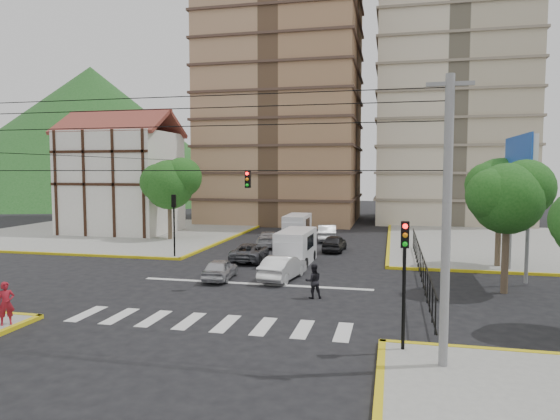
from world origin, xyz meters
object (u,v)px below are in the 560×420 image
(van_left_lane, at_px, (297,228))
(pedestrian_sw_corner, at_px, (6,303))
(traffic_light_se, at_px, (404,264))
(traffic_light_nw, at_px, (174,215))
(car_silver_front_left, at_px, (220,269))
(van_right_lane, at_px, (295,248))
(car_white_front_right, at_px, (283,267))
(pedestrian_crosswalk, at_px, (313,281))

(van_left_lane, relative_size, pedestrian_sw_corner, 2.89)
(traffic_light_se, xyz_separation_m, traffic_light_nw, (-15.60, 15.60, 0.00))
(car_silver_front_left, xyz_separation_m, pedestrian_sw_corner, (-5.27, -10.33, 0.40))
(traffic_light_se, xyz_separation_m, van_right_lane, (-6.73, 15.26, -2.02))
(traffic_light_se, relative_size, pedestrian_sw_corner, 2.57)
(traffic_light_nw, height_order, car_white_front_right, traffic_light_nw)
(traffic_light_se, bearing_deg, traffic_light_nw, 135.00)
(pedestrian_sw_corner, bearing_deg, van_right_lane, 16.47)
(traffic_light_nw, height_order, van_left_lane, traffic_light_nw)
(van_right_lane, xyz_separation_m, car_silver_front_left, (-3.30, -5.60, -0.48))
(traffic_light_se, height_order, van_left_lane, traffic_light_se)
(traffic_light_se, xyz_separation_m, pedestrian_crosswalk, (-4.15, 6.66, -2.26))
(pedestrian_crosswalk, bearing_deg, traffic_light_nw, -58.71)
(van_right_lane, height_order, car_silver_front_left, van_right_lane)
(van_left_lane, distance_m, pedestrian_crosswalk, 21.07)
(van_left_lane, bearing_deg, pedestrian_sw_corner, -103.58)
(traffic_light_nw, relative_size, car_white_front_right, 1.03)
(traffic_light_se, height_order, van_right_lane, traffic_light_se)
(car_white_front_right, relative_size, pedestrian_crosswalk, 2.51)
(traffic_light_se, xyz_separation_m, pedestrian_sw_corner, (-15.30, -0.67, -2.11))
(van_right_lane, height_order, van_left_lane, van_right_lane)
(car_silver_front_left, bearing_deg, traffic_light_se, 132.24)
(van_right_lane, bearing_deg, pedestrian_sw_corner, -116.80)
(van_left_lane, distance_m, pedestrian_sw_corner, 28.58)
(traffic_light_nw, height_order, pedestrian_crosswalk, traffic_light_nw)
(pedestrian_sw_corner, bearing_deg, pedestrian_crosswalk, -11.93)
(traffic_light_se, distance_m, car_white_front_right, 12.56)
(van_right_lane, distance_m, pedestrian_sw_corner, 18.09)
(traffic_light_nw, distance_m, car_silver_front_left, 8.52)
(pedestrian_crosswalk, bearing_deg, car_white_front_right, -78.80)
(van_right_lane, bearing_deg, van_left_lane, 101.86)
(van_right_lane, relative_size, pedestrian_sw_corner, 2.94)
(car_white_front_right, xyz_separation_m, pedestrian_crosswalk, (2.37, -3.80, 0.15))
(pedestrian_sw_corner, bearing_deg, traffic_light_se, -42.75)
(traffic_light_se, height_order, pedestrian_sw_corner, traffic_light_se)
(car_white_front_right, bearing_deg, traffic_light_se, 130.90)
(van_left_lane, bearing_deg, van_right_lane, -80.29)
(van_right_lane, xyz_separation_m, car_white_front_right, (0.22, -4.80, -0.39))
(traffic_light_se, relative_size, traffic_light_nw, 1.00)
(van_left_lane, height_order, pedestrian_crosswalk, van_left_lane)
(traffic_light_nw, xyz_separation_m, pedestrian_sw_corner, (0.30, -16.27, -2.11))
(van_left_lane, relative_size, car_white_front_right, 1.16)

